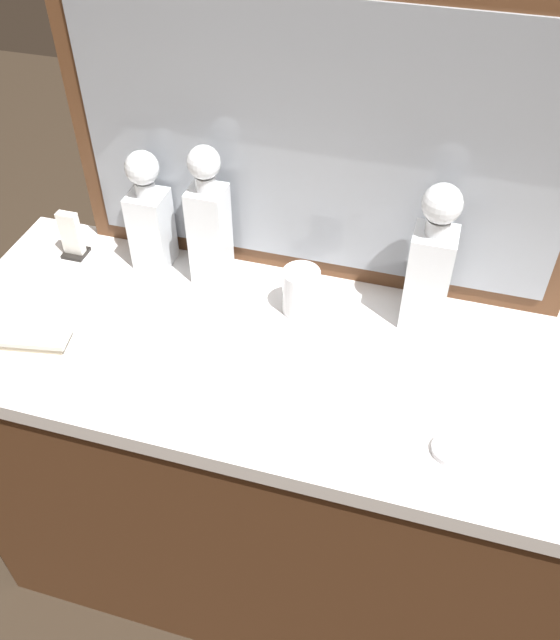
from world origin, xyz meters
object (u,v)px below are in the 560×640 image
at_px(crystal_decanter_right, 429,270).
at_px(napkin_holder, 72,238).
at_px(crystal_tumbler_right, 301,293).
at_px(silver_brush_rear, 30,338).
at_px(crystal_decanter_left, 150,221).
at_px(crystal_decanter_far_right, 209,228).
at_px(porcelain_dish, 450,450).

height_order(crystal_decanter_right, napkin_holder, crystal_decanter_right).
bearing_deg(crystal_decanter_right, crystal_tumbler_right, -170.16).
bearing_deg(silver_brush_rear, crystal_decanter_left, 66.83).
relative_size(crystal_decanter_far_right, crystal_tumbler_right, 3.09).
bearing_deg(crystal_decanter_right, crystal_decanter_left, 177.52).
relative_size(crystal_decanter_left, porcelain_dish, 4.26).
xyz_separation_m(crystal_decanter_right, crystal_decanter_far_right, (-0.45, 0.01, -0.00)).
xyz_separation_m(silver_brush_rear, porcelain_dish, (0.81, -0.04, -0.01)).
xyz_separation_m(crystal_tumbler_right, porcelain_dish, (0.33, -0.27, -0.04)).
height_order(crystal_decanter_right, crystal_decanter_far_right, crystal_decanter_right).
bearing_deg(crystal_decanter_far_right, crystal_tumbler_right, -14.77).
bearing_deg(napkin_holder, crystal_decanter_far_right, 2.68).
bearing_deg(crystal_decanter_right, crystal_decanter_far_right, 178.22).
bearing_deg(porcelain_dish, silver_brush_rear, 177.50).
bearing_deg(porcelain_dish, crystal_tumbler_right, 140.42).
bearing_deg(crystal_tumbler_right, silver_brush_rear, -153.67).
height_order(crystal_decanter_left, silver_brush_rear, crystal_decanter_left).
xyz_separation_m(crystal_decanter_left, crystal_tumbler_right, (0.35, -0.07, -0.06)).
bearing_deg(crystal_decanter_left, porcelain_dish, -26.58).
relative_size(crystal_decanter_right, silver_brush_rear, 1.90).
height_order(crystal_decanter_far_right, crystal_tumbler_right, crystal_decanter_far_right).
bearing_deg(silver_brush_rear, crystal_decanter_right, 21.19).
bearing_deg(crystal_decanter_far_right, napkin_holder, -177.32).
distance_m(crystal_decanter_right, napkin_holder, 0.78).
bearing_deg(crystal_decanter_left, crystal_tumbler_right, -10.86).
relative_size(crystal_decanter_right, porcelain_dish, 4.90).
xyz_separation_m(silver_brush_rear, napkin_holder, (-0.05, 0.28, 0.03)).
height_order(crystal_decanter_far_right, silver_brush_rear, crystal_decanter_far_right).
xyz_separation_m(crystal_decanter_right, napkin_holder, (-0.78, -0.00, -0.08)).
distance_m(crystal_decanter_right, silver_brush_rear, 0.78).
height_order(crystal_tumbler_right, silver_brush_rear, crystal_tumbler_right).
distance_m(crystal_decanter_left, silver_brush_rear, 0.35).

